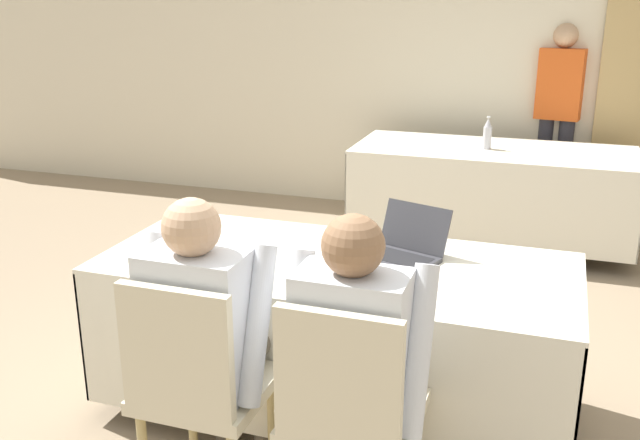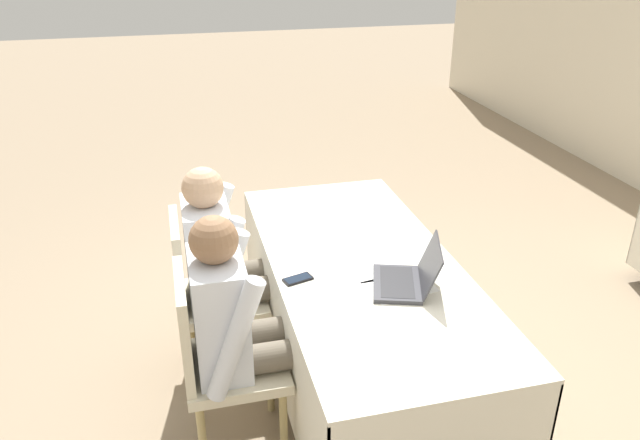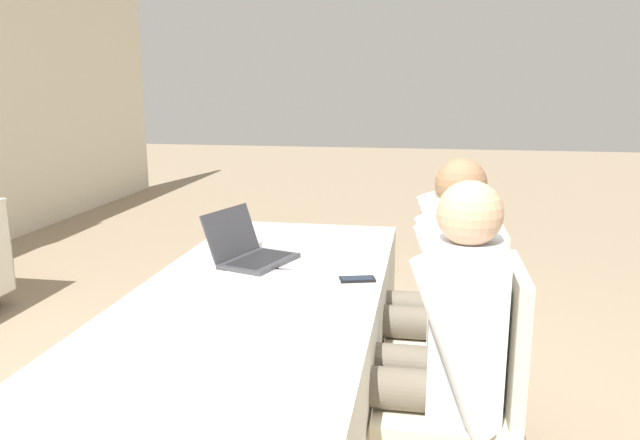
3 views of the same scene
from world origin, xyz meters
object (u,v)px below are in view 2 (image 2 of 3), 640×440
at_px(person_white_shirt, 239,322).
at_px(chair_near_left, 207,290).
at_px(cell_phone, 298,279).
at_px(person_checkered_shirt, 225,261).
at_px(laptop, 407,278).
at_px(chair_near_right, 217,356).

bearing_deg(person_white_shirt, chair_near_left, 10.58).
relative_size(cell_phone, person_checkered_shirt, 0.12).
bearing_deg(laptop, person_checkered_shirt, -106.78).
xyz_separation_m(chair_near_left, person_checkered_shirt, (0.00, 0.10, 0.16)).
xyz_separation_m(chair_near_right, person_white_shirt, (-0.00, 0.10, 0.16)).
relative_size(cell_phone, chair_near_right, 0.16).
relative_size(chair_near_left, person_white_shirt, 0.78).
xyz_separation_m(cell_phone, chair_near_right, (0.19, -0.40, -0.22)).
xyz_separation_m(laptop, person_white_shirt, (0.02, -0.76, -0.10)).
relative_size(cell_phone, chair_near_left, 0.16).
xyz_separation_m(cell_phone, person_checkered_shirt, (-0.37, -0.30, -0.06)).
bearing_deg(laptop, cell_phone, -91.80).
xyz_separation_m(cell_phone, person_white_shirt, (0.19, -0.30, -0.06)).
height_order(chair_near_left, person_white_shirt, person_white_shirt).
height_order(cell_phone, person_white_shirt, person_white_shirt).
bearing_deg(cell_phone, chair_near_left, -148.47).
xyz_separation_m(chair_near_right, person_checkered_shirt, (-0.56, 0.10, 0.16)).
bearing_deg(person_white_shirt, person_checkered_shirt, 0.00).
distance_m(laptop, person_checkered_shirt, 0.94).
height_order(cell_phone, chair_near_left, chair_near_left).
distance_m(laptop, cell_phone, 0.50).
bearing_deg(cell_phone, person_checkered_shirt, -156.97).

